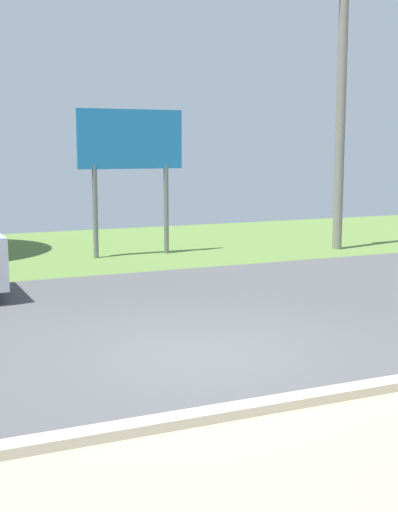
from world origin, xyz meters
The scene contains 3 objects.
ground_plane centered at (0.00, 2.95, -0.05)m, with size 40.00×22.00×0.20m.
utility_pole centered at (7.12, 7.18, 3.80)m, with size 1.80×0.24×7.25m.
roadside_billboard centered at (1.91, 8.28, 2.55)m, with size 2.60×0.12×3.50m.
Camera 1 is at (-3.53, -7.84, 2.59)m, focal length 49.37 mm.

